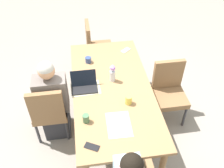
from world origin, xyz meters
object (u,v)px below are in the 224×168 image
(coffee_mug_near_left, at_px, (88,60))
(phone_silver, at_px, (126,50))
(laptop_far_left_mid, at_px, (84,85))
(phone_black, at_px, (92,147))
(dining_table, at_px, (112,91))
(coffee_mug_centre_left, at_px, (86,118))
(chair_near_left_far, at_px, (169,89))
(coffee_mug_near_right, at_px, (129,100))
(chair_far_left_mid, at_px, (49,110))
(chair_head_right_right_near, at_px, (95,45))
(flower_vase, at_px, (113,73))
(person_far_left_mid, at_px, (54,104))

(coffee_mug_near_left, bearing_deg, phone_silver, -69.87)
(laptop_far_left_mid, bearing_deg, phone_black, -178.95)
(dining_table, xyz_separation_m, coffee_mug_centre_left, (-0.51, 0.36, 0.13))
(chair_near_left_far, distance_m, laptop_far_left_mid, 1.21)
(coffee_mug_centre_left, xyz_separation_m, phone_silver, (1.28, -0.68, -0.05))
(laptop_far_left_mid, relative_size, coffee_mug_near_right, 2.92)
(coffee_mug_centre_left, bearing_deg, chair_far_left_mid, 43.89)
(chair_head_right_right_near, distance_m, phone_black, 2.26)
(coffee_mug_centre_left, bearing_deg, flower_vase, -31.38)
(phone_black, bearing_deg, chair_head_right_right_near, -67.76)
(chair_far_left_mid, distance_m, phone_black, 0.99)
(coffee_mug_near_right, xyz_separation_m, phone_black, (-0.54, 0.48, -0.05))
(coffee_mug_centre_left, bearing_deg, phone_black, -174.61)
(coffee_mug_near_left, relative_size, coffee_mug_centre_left, 0.84)
(chair_far_left_mid, bearing_deg, laptop_far_left_mid, -81.54)
(coffee_mug_centre_left, bearing_deg, laptop_far_left_mid, -1.60)
(dining_table, distance_m, person_far_left_mid, 0.78)
(flower_vase, relative_size, coffee_mug_centre_left, 2.38)
(person_far_left_mid, height_order, coffee_mug_near_right, person_far_left_mid)
(chair_head_right_right_near, height_order, coffee_mug_near_left, chair_head_right_right_near)
(person_far_left_mid, xyz_separation_m, phone_black, (-0.89, -0.43, 0.24))
(phone_silver, bearing_deg, person_far_left_mid, -4.95)
(coffee_mug_near_right, relative_size, phone_silver, 0.73)
(chair_near_left_far, bearing_deg, dining_table, 98.12)
(person_far_left_mid, xyz_separation_m, flower_vase, (0.08, -0.79, 0.36))
(dining_table, xyz_separation_m, chair_far_left_mid, (-0.03, 0.82, -0.18))
(chair_near_left_far, bearing_deg, flower_vase, 89.48)
(person_far_left_mid, height_order, chair_near_left_far, person_far_left_mid)
(phone_silver, bearing_deg, coffee_mug_centre_left, 23.12)
(chair_head_right_right_near, xyz_separation_m, coffee_mug_near_left, (-0.83, 0.17, 0.30))
(coffee_mug_near_right, xyz_separation_m, phone_silver, (1.08, -0.17, -0.05))
(coffee_mug_near_right, bearing_deg, phone_black, 138.41)
(chair_head_right_right_near, distance_m, flower_vase, 1.33)
(chair_near_left_far, bearing_deg, person_far_left_mid, 92.58)
(coffee_mug_near_left, distance_m, coffee_mug_near_right, 0.95)
(chair_near_left_far, height_order, flower_vase, flower_vase)
(dining_table, bearing_deg, phone_silver, -22.72)
(coffee_mug_centre_left, bearing_deg, dining_table, -35.35)
(coffee_mug_near_right, bearing_deg, chair_near_left_far, -57.94)
(dining_table, height_order, phone_black, phone_black)
(flower_vase, distance_m, phone_silver, 0.72)
(coffee_mug_centre_left, height_order, phone_black, coffee_mug_centre_left)
(dining_table, relative_size, person_far_left_mid, 1.72)
(coffee_mug_near_right, distance_m, phone_silver, 1.09)
(chair_head_right_right_near, bearing_deg, phone_black, 173.72)
(flower_vase, distance_m, coffee_mug_near_right, 0.45)
(chair_near_left_far, height_order, phone_black, chair_near_left_far)
(coffee_mug_near_left, distance_m, phone_silver, 0.61)
(person_far_left_mid, xyz_separation_m, laptop_far_left_mid, (-0.00, -0.42, 0.27))
(person_far_left_mid, bearing_deg, laptop_far_left_mid, -90.55)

